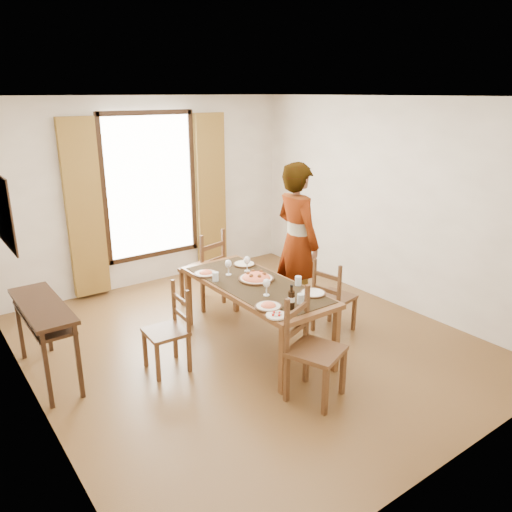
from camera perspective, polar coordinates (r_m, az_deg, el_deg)
ground at (r=5.82m, az=-0.79°, el=-9.87°), size 5.00×5.00×0.00m
room_shell at (r=5.37m, az=-1.70°, el=5.33°), size 4.60×5.10×2.74m
console_table at (r=5.30m, az=-23.18°, el=-6.18°), size 0.38×1.20×0.80m
dining_table at (r=5.46m, az=-0.05°, el=-3.83°), size 0.81×1.94×0.76m
chair_west at (r=5.22m, az=-9.95°, el=-8.52°), size 0.42×0.42×0.90m
chair_north at (r=6.66m, az=-5.94°, el=-1.66°), size 0.56×0.56×1.04m
chair_south at (r=4.69m, az=6.46°, el=-10.73°), size 0.59×0.59×1.03m
chair_east at (r=5.97m, az=8.79°, el=-4.82°), size 0.47×0.47×0.91m
man at (r=6.17m, az=4.72°, el=1.62°), size 0.77×0.56×1.97m
plate_sw at (r=4.84m, az=1.43°, el=-5.62°), size 0.27×0.27×0.05m
plate_se at (r=5.19m, az=6.52°, el=-4.06°), size 0.27×0.27×0.05m
plate_nw at (r=5.72m, az=-5.76°, el=-1.86°), size 0.27×0.27×0.05m
plate_ne at (r=6.01m, az=-1.36°, el=-0.78°), size 0.27×0.27×0.05m
pasta_platter at (r=5.52m, az=0.02°, el=-2.27°), size 0.40×0.40×0.10m
caprese_plate at (r=4.67m, az=2.36°, el=-6.67°), size 0.20×0.20×0.04m
wine_glass_a at (r=5.10m, az=1.21°, el=-3.57°), size 0.08×0.08×0.18m
wine_glass_b at (r=5.78m, az=-1.02°, el=-0.89°), size 0.08×0.08×0.18m
wine_glass_c at (r=5.67m, az=-3.17°, el=-1.30°), size 0.08×0.08×0.18m
tumbler_a at (r=5.40m, az=4.85°, el=-2.84°), size 0.07×0.07×0.10m
tumbler_b at (r=5.52m, az=-4.66°, el=-2.37°), size 0.07×0.07×0.10m
tumbler_c at (r=4.94m, az=5.13°, el=-4.89°), size 0.07×0.07×0.10m
wine_bottle at (r=4.79m, az=4.08°, el=-4.68°), size 0.07×0.07×0.25m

